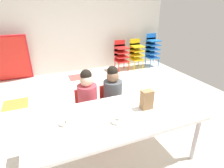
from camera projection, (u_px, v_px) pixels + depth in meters
ground_plane at (112, 130)px, 2.67m from camera, size 5.27×5.58×0.02m
back_wall at (69, 25)px, 4.55m from camera, size 5.27×0.10×2.40m
craft_table at (115, 119)px, 1.95m from camera, size 1.83×0.81×0.60m
seated_child_near_camera at (87, 96)px, 2.44m from camera, size 0.34×0.34×0.92m
seated_child_middle_seat at (112, 91)px, 2.57m from camera, size 0.32×0.32×0.92m
kid_chair_red_stack at (121, 53)px, 4.92m from camera, size 0.32×0.30×0.80m
kid_chair_yellow_stack at (136, 52)px, 5.09m from camera, size 0.32×0.30×0.80m
kid_chair_blue_stack at (152, 48)px, 5.24m from camera, size 0.32×0.30×0.92m
folded_activity_table at (8, 59)px, 4.13m from camera, size 0.90×0.29×1.09m
paper_bag_brown at (147, 100)px, 2.02m from camera, size 0.13×0.09×0.22m
paper_plate_near_edge at (65, 125)px, 1.78m from camera, size 0.18×0.18×0.01m
paper_plate_center_table at (128, 103)px, 2.16m from camera, size 0.18×0.18×0.01m
donut_powdered_on_plate at (64, 123)px, 1.77m from camera, size 0.11×0.11×0.03m
donut_powdered_loose at (116, 121)px, 1.82m from camera, size 0.12×0.12×0.03m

